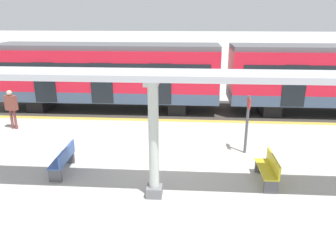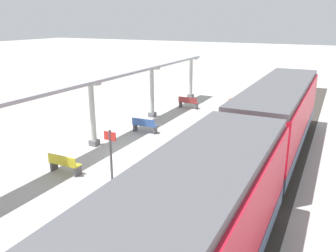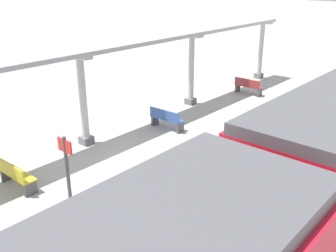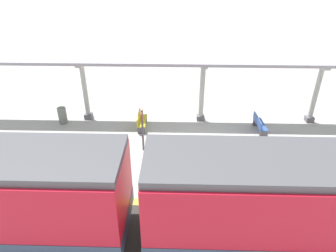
% 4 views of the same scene
% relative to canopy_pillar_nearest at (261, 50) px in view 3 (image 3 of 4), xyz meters
% --- Properties ---
extents(ground_plane, '(176.00, 176.00, 0.00)m').
position_rel_canopy_pillar_nearest_xyz_m(ground_plane, '(-3.36, 13.35, -1.73)').
color(ground_plane, '#AAA9A2').
extents(tactile_edge_strip, '(0.38, 34.29, 0.01)m').
position_rel_canopy_pillar_nearest_xyz_m(tactile_edge_strip, '(-6.99, 13.35, -1.73)').
color(tactile_edge_strip, gold).
rests_on(tactile_edge_strip, ground).
extents(trackbed, '(3.20, 46.29, 0.01)m').
position_rel_canopy_pillar_nearest_xyz_m(trackbed, '(-8.78, 13.35, -1.73)').
color(trackbed, '#38332D').
rests_on(trackbed, ground).
extents(canopy_pillar_nearest, '(1.10, 0.44, 3.41)m').
position_rel_canopy_pillar_nearest_xyz_m(canopy_pillar_nearest, '(0.00, 0.00, 0.00)').
color(canopy_pillar_nearest, slate).
rests_on(canopy_pillar_nearest, ground).
extents(canopy_pillar_second, '(1.10, 0.44, 3.41)m').
position_rel_canopy_pillar_nearest_xyz_m(canopy_pillar_second, '(0.00, 6.81, 0.00)').
color(canopy_pillar_second, slate).
rests_on(canopy_pillar_second, ground).
extents(canopy_pillar_third, '(1.10, 0.44, 3.41)m').
position_rel_canopy_pillar_nearest_xyz_m(canopy_pillar_third, '(0.00, 13.19, 0.00)').
color(canopy_pillar_third, slate).
rests_on(canopy_pillar_third, ground).
extents(canopy_beam, '(1.20, 27.67, 0.16)m').
position_rel_canopy_pillar_nearest_xyz_m(canopy_beam, '(-0.00, 13.43, 1.76)').
color(canopy_beam, '#A8AAB2').
rests_on(canopy_beam, canopy_pillar_nearest).
extents(bench_near_end, '(1.50, 0.45, 0.86)m').
position_rel_canopy_pillar_nearest_xyz_m(bench_near_end, '(-1.27, 3.47, -1.29)').
color(bench_near_end, maroon).
rests_on(bench_near_end, ground).
extents(bench_mid_platform, '(1.52, 0.51, 0.86)m').
position_rel_canopy_pillar_nearest_xyz_m(bench_mid_platform, '(-1.28, 10.07, -1.29)').
color(bench_mid_platform, '#34559C').
rests_on(bench_mid_platform, ground).
extents(bench_far_end, '(1.50, 0.45, 0.86)m').
position_rel_canopy_pillar_nearest_xyz_m(bench_far_end, '(-1.05, 16.60, -1.29)').
color(bench_far_end, gold).
rests_on(bench_far_end, ground).
extents(platform_info_sign, '(0.56, 0.10, 2.20)m').
position_rel_canopy_pillar_nearest_xyz_m(platform_info_sign, '(-3.30, 16.24, -0.40)').
color(platform_info_sign, '#4C4C51').
rests_on(platform_info_sign, ground).
extents(passenger_waiting_near_edge, '(0.30, 0.54, 1.78)m').
position_rel_canopy_pillar_nearest_xyz_m(passenger_waiting_near_edge, '(-5.29, 6.22, -0.62)').
color(passenger_waiting_near_edge, brown).
rests_on(passenger_waiting_near_edge, ground).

